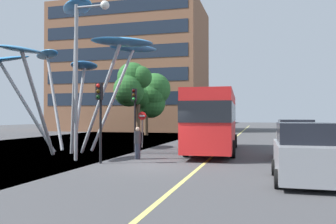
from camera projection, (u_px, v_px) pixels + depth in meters
ground at (139, 166)px, 15.76m from camera, size 120.00×240.00×0.10m
red_bus at (213, 118)px, 21.66m from camera, size 3.16×10.82×3.87m
leaf_sculpture at (77, 54)px, 21.77m from camera, size 11.76×10.17×8.63m
traffic_light_kerb_near at (100, 105)px, 16.36m from camera, size 0.28×0.42×3.80m
traffic_light_kerb_far at (135, 106)px, 21.92m from camera, size 0.28×0.42×3.97m
car_parked_near at (305, 154)px, 11.67m from camera, size 2.09×4.05×2.01m
car_parked_mid at (295, 140)px, 18.27m from camera, size 1.97×3.99×2.06m
street_lamp at (84, 60)px, 17.50m from camera, size 1.89×0.44×7.96m
tree_pavement_near at (131, 85)px, 37.07m from camera, size 3.99×4.35×8.08m
tree_pavement_far at (151, 96)px, 42.14m from camera, size 4.60×4.68×7.52m
pedestrian at (138, 143)px, 18.18m from camera, size 0.34×0.34×1.67m
no_entry_sign at (142, 124)px, 24.88m from camera, size 0.60×0.12×2.57m
backdrop_building at (132, 70)px, 56.89m from camera, size 23.03×14.62×19.73m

